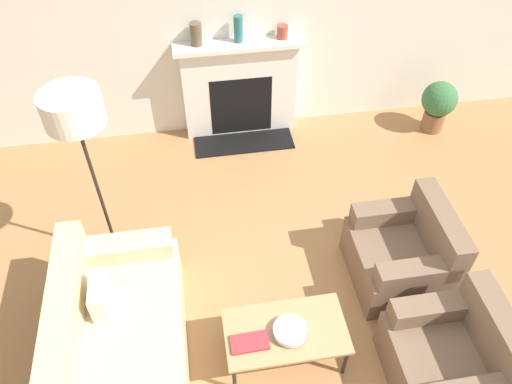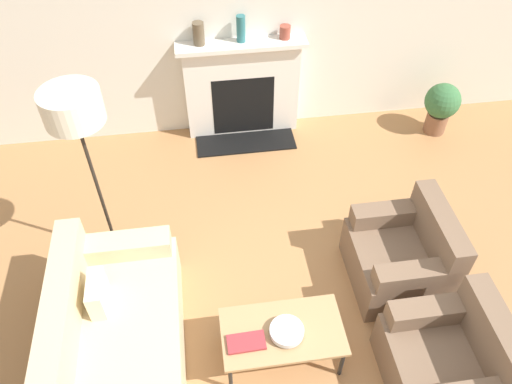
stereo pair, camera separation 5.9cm
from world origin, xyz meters
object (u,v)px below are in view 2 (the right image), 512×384
(coffee_table, at_px, (282,333))
(floor_lamp, at_px, (76,119))
(fireplace, at_px, (242,90))
(mantel_vase_center_left, at_px, (241,29))
(book, at_px, (246,342))
(potted_plant, at_px, (441,105))
(armchair_far, at_px, (402,256))
(armchair_near, at_px, (449,364))
(mantel_vase_left, at_px, (199,34))
(bowl, at_px, (287,331))
(couch, at_px, (112,368))
(mantel_vase_center_right, at_px, (285,32))

(coffee_table, height_order, floor_lamp, floor_lamp)
(fireplace, height_order, coffee_table, fireplace)
(fireplace, relative_size, floor_lamp, 0.78)
(fireplace, height_order, mantel_vase_center_left, mantel_vase_center_left)
(book, height_order, potted_plant, potted_plant)
(coffee_table, relative_size, book, 3.24)
(armchair_far, xyz_separation_m, mantel_vase_center_left, (-1.14, 2.42, 1.03))
(armchair_far, bearing_deg, armchair_near, -0.00)
(armchair_near, xyz_separation_m, coffee_table, (-1.20, 0.41, 0.05))
(fireplace, bearing_deg, potted_plant, -8.70)
(armchair_near, distance_m, mantel_vase_left, 3.91)
(fireplace, distance_m, armchair_near, 3.61)
(fireplace, height_order, mantel_vase_left, mantel_vase_left)
(armchair_near, relative_size, bowl, 3.22)
(fireplace, bearing_deg, coffee_table, -91.11)
(coffee_table, relative_size, floor_lamp, 0.52)
(fireplace, distance_m, mantel_vase_center_left, 0.76)
(couch, xyz_separation_m, bowl, (1.34, 0.05, 0.13))
(armchair_far, xyz_separation_m, mantel_vase_center_right, (-0.66, 2.42, 0.95))
(couch, xyz_separation_m, mantel_vase_center_right, (1.86, 3.10, 0.96))
(armchair_near, xyz_separation_m, bowl, (-1.18, 0.37, 0.12))
(armchair_near, bearing_deg, mantel_vase_center_left, -161.61)
(fireplace, relative_size, coffee_table, 1.50)
(bowl, height_order, mantel_vase_center_left, mantel_vase_center_left)
(potted_plant, bearing_deg, fireplace, 171.30)
(coffee_table, xyz_separation_m, bowl, (0.03, -0.03, 0.07))
(fireplace, xyz_separation_m, book, (-0.35, -3.08, -0.18))
(armchair_far, bearing_deg, mantel_vase_left, -146.61)
(floor_lamp, bearing_deg, armchair_far, -14.70)
(couch, distance_m, mantel_vase_center_right, 3.74)
(mantel_vase_center_right, distance_m, potted_plant, 2.10)
(book, relative_size, mantel_vase_center_right, 2.06)
(couch, relative_size, floor_lamp, 1.18)
(coffee_table, height_order, mantel_vase_center_left, mantel_vase_center_left)
(fireplace, bearing_deg, book, -96.51)
(armchair_far, distance_m, book, 1.64)
(armchair_near, relative_size, armchair_far, 1.00)
(mantel_vase_center_right, bearing_deg, book, -105.08)
(couch, bearing_deg, armchair_far, -74.73)
(book, relative_size, potted_plant, 0.45)
(potted_plant, bearing_deg, book, -134.81)
(floor_lamp, bearing_deg, coffee_table, -42.78)
(armchair_far, relative_size, book, 2.90)
(mantel_vase_center_left, height_order, potted_plant, mantel_vase_center_left)
(coffee_table, height_order, mantel_vase_center_right, mantel_vase_center_right)
(coffee_table, bearing_deg, mantel_vase_left, 97.35)
(fireplace, bearing_deg, bowl, -90.62)
(coffee_table, distance_m, mantel_vase_center_left, 3.18)
(fireplace, bearing_deg, mantel_vase_center_left, 79.86)
(floor_lamp, xyz_separation_m, mantel_vase_center_left, (1.46, 1.73, -0.27))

